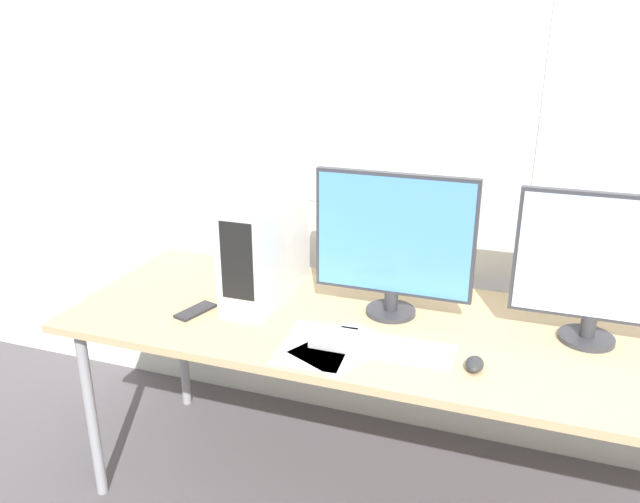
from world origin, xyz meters
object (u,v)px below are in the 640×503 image
at_px(monitor_main, 394,241).
at_px(monitor_right_near, 598,265).
at_px(cell_phone, 196,311).
at_px(pc_tower, 265,239).
at_px(keyboard, 382,347).
at_px(mouse, 475,364).

relative_size(monitor_main, monitor_right_near, 1.08).
xyz_separation_m(monitor_main, cell_phone, (-0.65, -0.22, -0.26)).
bearing_deg(monitor_main, cell_phone, -161.63).
xyz_separation_m(pc_tower, monitor_right_near, (1.10, 0.02, 0.04)).
relative_size(pc_tower, cell_phone, 2.83).
distance_m(keyboard, mouse, 0.28).
bearing_deg(monitor_main, mouse, -41.58).
bearing_deg(monitor_main, pc_tower, -179.16).
distance_m(mouse, cell_phone, 0.97).
height_order(mouse, cell_phone, mouse).
bearing_deg(cell_phone, keyboard, 12.68).
xyz_separation_m(mouse, cell_phone, (-0.97, 0.07, -0.01)).
distance_m(monitor_right_near, cell_phone, 1.33).
bearing_deg(monitor_right_near, keyboard, -155.51).
relative_size(pc_tower, keyboard, 1.04).
bearing_deg(mouse, monitor_main, 138.42).
height_order(pc_tower, cell_phone, pc_tower).
bearing_deg(keyboard, cell_phone, 176.32).
relative_size(monitor_right_near, cell_phone, 3.05).
height_order(keyboard, cell_phone, keyboard).
bearing_deg(monitor_main, monitor_right_near, 1.29).
xyz_separation_m(keyboard, cell_phone, (-0.68, 0.04, -0.01)).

